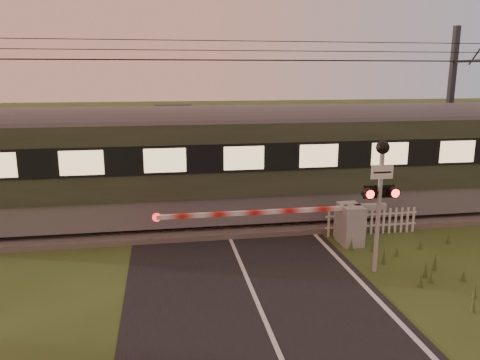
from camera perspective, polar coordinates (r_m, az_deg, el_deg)
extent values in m
plane|color=#2E4018|center=(10.41, 2.86, -16.39)|extent=(160.00, 160.00, 0.00)
cube|color=black|center=(10.41, 2.86, -16.34)|extent=(6.00, 140.00, 0.02)
cube|color=#47423D|center=(16.29, -2.05, -5.10)|extent=(140.00, 3.40, 0.24)
cube|color=slate|center=(15.55, -1.71, -5.21)|extent=(140.00, 0.08, 0.14)
cube|color=slate|center=(16.91, -2.38, -3.71)|extent=(140.00, 0.08, 0.14)
cube|color=#2D2116|center=(16.25, -2.05, -4.67)|extent=(0.24, 2.20, 0.06)
cylinder|color=black|center=(15.20, -2.07, 14.43)|extent=(120.00, 0.02, 0.02)
cylinder|color=black|center=(15.79, -2.36, 14.37)|extent=(120.00, 0.02, 0.02)
cylinder|color=black|center=(15.52, -2.24, 16.62)|extent=(120.00, 0.02, 0.02)
cylinder|color=black|center=(15.51, -2.23, 15.51)|extent=(120.00, 0.02, 0.02)
cube|color=slate|center=(16.14, -0.39, -2.54)|extent=(18.73, 2.48, 0.93)
cube|color=#273121|center=(15.79, -0.39, 3.16)|extent=(19.52, 2.69, 2.32)
cylinder|color=#4C4C4F|center=(15.63, -0.40, 7.36)|extent=(19.52, 0.94, 0.94)
cube|color=#FFD893|center=(14.41, 0.49, 2.69)|extent=(16.78, 0.04, 0.72)
cube|color=gray|center=(14.65, 13.27, -5.27)|extent=(0.61, 0.94, 1.22)
cylinder|color=gray|center=(14.59, 12.67, -5.32)|extent=(0.13, 0.13, 1.22)
cube|color=gray|center=(14.74, 15.56, -3.17)|extent=(1.00, 0.18, 0.18)
cube|color=red|center=(13.64, 1.75, -3.99)|extent=(5.61, 0.12, 0.12)
cylinder|color=red|center=(13.40, -10.14, -4.51)|extent=(0.24, 0.04, 0.24)
cylinder|color=gray|center=(12.50, 16.50, -3.99)|extent=(0.12, 0.12, 3.15)
cube|color=white|center=(12.18, 16.95, 0.90)|extent=(0.58, 0.03, 0.34)
sphere|color=black|center=(12.13, 17.01, 3.82)|extent=(0.34, 0.34, 0.34)
cube|color=black|center=(12.35, 16.67, -1.42)|extent=(0.79, 0.06, 0.06)
cylinder|color=#FF140C|center=(12.05, 15.60, -1.71)|extent=(0.21, 0.02, 0.21)
cylinder|color=#FF140C|center=(12.35, 18.43, -1.55)|extent=(0.21, 0.02, 0.21)
cube|color=black|center=(12.39, 16.57, -1.37)|extent=(0.84, 0.02, 0.34)
cube|color=silver|center=(15.75, 15.67, -5.37)|extent=(3.10, 0.04, 0.06)
cube|color=silver|center=(15.64, 15.75, -4.06)|extent=(3.10, 0.04, 0.06)
cube|color=#2D2D30|center=(21.24, 24.10, 7.39)|extent=(0.22, 0.22, 6.93)
cube|color=#2D2D30|center=(20.24, 26.46, 12.87)|extent=(0.10, 2.40, 0.10)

